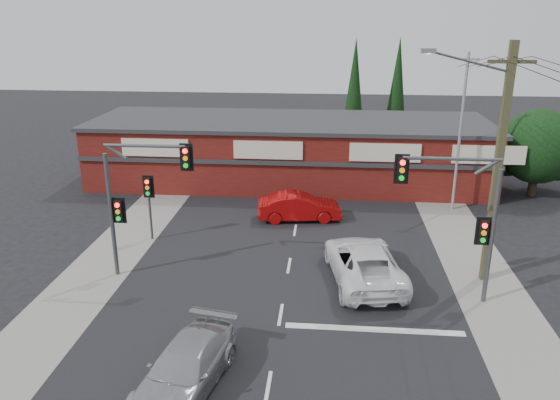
# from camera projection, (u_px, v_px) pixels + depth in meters

# --- Properties ---
(ground) EXTENTS (120.00, 120.00, 0.00)m
(ground) POSITION_uv_depth(u_px,v_px,m) (282.00, 305.00, 21.61)
(ground) COLOR black
(ground) RESTS_ON ground
(road_strip) EXTENTS (14.00, 70.00, 0.01)m
(road_strip) POSITION_uv_depth(u_px,v_px,m) (291.00, 252.00, 26.32)
(road_strip) COLOR black
(road_strip) RESTS_ON ground
(verge_left) EXTENTS (3.00, 70.00, 0.02)m
(verge_left) POSITION_uv_depth(u_px,v_px,m) (121.00, 246.00, 27.04)
(verge_left) COLOR gray
(verge_left) RESTS_ON ground
(verge_right) EXTENTS (3.00, 70.00, 0.02)m
(verge_right) POSITION_uv_depth(u_px,v_px,m) (472.00, 259.00, 25.59)
(verge_right) COLOR gray
(verge_right) RESTS_ON ground
(stop_line) EXTENTS (6.50, 0.35, 0.01)m
(stop_line) POSITION_uv_depth(u_px,v_px,m) (374.00, 329.00, 19.89)
(stop_line) COLOR silver
(stop_line) RESTS_ON ground
(white_suv) EXTENTS (3.68, 6.34, 1.66)m
(white_suv) POSITION_uv_depth(u_px,v_px,m) (364.00, 262.00, 23.37)
(white_suv) COLOR white
(white_suv) RESTS_ON ground
(silver_suv) EXTENTS (2.88, 5.18, 1.42)m
(silver_suv) POSITION_uv_depth(u_px,v_px,m) (185.00, 368.00, 16.61)
(silver_suv) COLOR #A8ABAD
(silver_suv) RESTS_ON ground
(red_sedan) EXTENTS (4.76, 2.20, 1.51)m
(red_sedan) POSITION_uv_depth(u_px,v_px,m) (299.00, 207.00, 30.26)
(red_sedan) COLOR #A1090A
(red_sedan) RESTS_ON ground
(lane_dashes) EXTENTS (0.12, 36.05, 0.01)m
(lane_dashes) POSITION_uv_depth(u_px,v_px,m) (281.00, 314.00, 20.88)
(lane_dashes) COLOR silver
(lane_dashes) RESTS_ON ground
(shop_building) EXTENTS (27.30, 8.40, 4.22)m
(shop_building) POSITION_uv_depth(u_px,v_px,m) (289.00, 150.00, 37.00)
(shop_building) COLOR #531310
(shop_building) RESTS_ON ground
(tree_cluster) EXTENTS (5.90, 5.10, 5.50)m
(tree_cluster) POSITION_uv_depth(u_px,v_px,m) (539.00, 150.00, 33.95)
(tree_cluster) COLOR #2D2116
(tree_cluster) RESTS_ON ground
(conifer_near) EXTENTS (1.80, 1.80, 9.25)m
(conifer_near) POSITION_uv_depth(u_px,v_px,m) (354.00, 88.00, 42.14)
(conifer_near) COLOR #2D2116
(conifer_near) RESTS_ON ground
(conifer_far) EXTENTS (1.80, 1.80, 9.25)m
(conifer_far) POSITION_uv_depth(u_px,v_px,m) (397.00, 85.00, 43.72)
(conifer_far) COLOR #2D2116
(conifer_far) RESTS_ON ground
(traffic_mast_left) EXTENTS (3.77, 0.27, 5.97)m
(traffic_mast_left) POSITION_uv_depth(u_px,v_px,m) (134.00, 190.00, 22.77)
(traffic_mast_left) COLOR #47494C
(traffic_mast_left) RESTS_ON ground
(traffic_mast_right) EXTENTS (3.96, 0.27, 5.97)m
(traffic_mast_right) POSITION_uv_depth(u_px,v_px,m) (465.00, 208.00, 20.69)
(traffic_mast_right) COLOR #47494C
(traffic_mast_right) RESTS_ON ground
(pedestal_signal) EXTENTS (0.55, 0.27, 3.38)m
(pedestal_signal) POSITION_uv_depth(u_px,v_px,m) (149.00, 194.00, 27.10)
(pedestal_signal) COLOR #47494C
(pedestal_signal) RESTS_ON ground
(utility_pole) EXTENTS (4.38, 0.59, 10.00)m
(utility_pole) POSITION_uv_depth(u_px,v_px,m) (496.00, 159.00, 21.95)
(utility_pole) COLOR #4A4629
(utility_pole) RESTS_ON ground
(steel_pole) EXTENTS (1.20, 0.16, 9.00)m
(steel_pole) POSITION_uv_depth(u_px,v_px,m) (460.00, 130.00, 30.61)
(steel_pole) COLOR gray
(steel_pole) RESTS_ON ground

